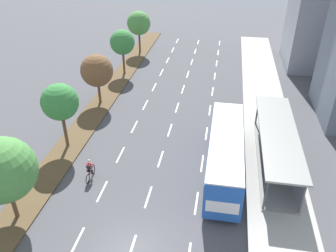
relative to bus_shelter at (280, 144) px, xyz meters
The scene contains 13 objects.
median_strip 20.17m from the bus_shelter, 152.58° to the left, with size 2.60×52.00×0.12m, color brown.
sidewalk_right 9.43m from the bus_shelter, 91.73° to the left, with size 4.50×52.00×0.15m, color #ADAAA3.
lane_divider_left 15.50m from the bus_shelter, 147.84° to the left, with size 0.14×48.89×0.01m.
lane_divider_center 12.71m from the bus_shelter, 139.31° to the left, with size 0.14×48.89×0.01m.
lane_divider_right 10.34m from the bus_shelter, 126.35° to the left, with size 0.14×48.89×0.01m.
bus_shelter is the anchor object (origin of this frame).
bus 4.73m from the bus_shelter, 154.92° to the right, with size 2.54×11.29×3.37m.
cyclist 15.12m from the bus_shelter, 162.67° to the right, with size 0.46×1.82×1.71m.
median_tree_nearest 20.13m from the bus_shelter, 152.56° to the right, with size 4.17×4.17×6.02m.
median_tree_second 18.15m from the bus_shelter, behind, with size 3.08×3.08×5.86m.
median_tree_third 19.64m from the bus_shelter, 156.74° to the left, with size 3.40×3.40×5.38m.
median_tree_fourth 24.09m from the bus_shelter, 137.53° to the left, with size 3.09×3.09×5.64m.
median_tree_fifth 30.47m from the bus_shelter, 125.70° to the left, with size 3.41×3.41×6.01m.
Camera 1 is at (4.56, -12.81, 17.12)m, focal length 36.23 mm.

